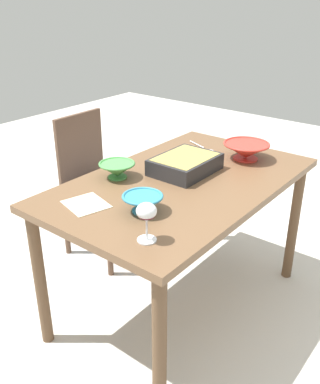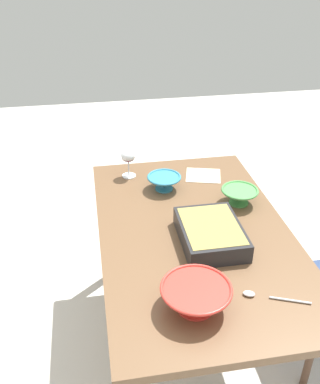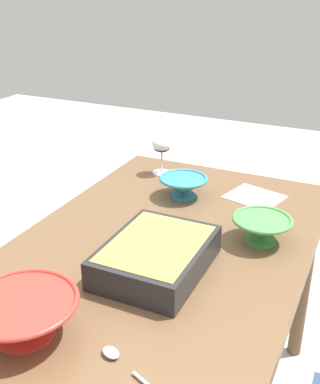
{
  "view_description": "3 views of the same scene",
  "coord_description": "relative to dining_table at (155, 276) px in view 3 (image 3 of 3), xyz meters",
  "views": [
    {
      "loc": [
        -1.59,
        -1.13,
        1.61
      ],
      "look_at": [
        -0.24,
        -0.05,
        0.8
      ],
      "focal_mm": 40.42,
      "sensor_mm": 36.0,
      "label": 1
    },
    {
      "loc": [
        1.5,
        -0.42,
        1.9
      ],
      "look_at": [
        -0.29,
        -0.11,
        0.81
      ],
      "focal_mm": 40.37,
      "sensor_mm": 36.0,
      "label": 2
    },
    {
      "loc": [
        1.09,
        0.53,
        1.51
      ],
      "look_at": [
        -0.22,
        -0.09,
        0.85
      ],
      "focal_mm": 45.38,
      "sensor_mm": 36.0,
      "label": 3
    }
  ],
  "objects": [
    {
      "name": "dining_table",
      "position": [
        0.0,
        0.0,
        0.0
      ],
      "size": [
        1.39,
        0.84,
        0.77
      ],
      "color": "brown",
      "rests_on": "ground_plane"
    },
    {
      "name": "wine_glass",
      "position": [
        -0.55,
        -0.23,
        0.2
      ],
      "size": [
        0.08,
        0.08,
        0.15
      ],
      "color": "white",
      "rests_on": "dining_table"
    },
    {
      "name": "casserole_dish",
      "position": [
        0.09,
        0.05,
        0.14
      ],
      "size": [
        0.34,
        0.25,
        0.08
      ],
      "color": "#262628",
      "rests_on": "dining_table"
    },
    {
      "name": "mixing_bowl",
      "position": [
        0.45,
        -0.11,
        0.14
      ],
      "size": [
        0.25,
        0.25,
        0.09
      ],
      "color": "red",
      "rests_on": "dining_table"
    },
    {
      "name": "small_bowl",
      "position": [
        -0.18,
        0.26,
        0.14
      ],
      "size": [
        0.18,
        0.18,
        0.08
      ],
      "color": "#4C994C",
      "rests_on": "dining_table"
    },
    {
      "name": "serving_bowl",
      "position": [
        -0.38,
        -0.07,
        0.13
      ],
      "size": [
        0.17,
        0.17,
        0.08
      ],
      "color": "teal",
      "rests_on": "dining_table"
    },
    {
      "name": "serving_spoon",
      "position": [
        0.44,
        0.14,
        0.1
      ],
      "size": [
        0.11,
        0.23,
        0.01
      ],
      "color": "silver",
      "rests_on": "dining_table"
    },
    {
      "name": "napkin",
      "position": [
        -0.48,
        0.17,
        0.09
      ],
      "size": [
        0.2,
        0.22,
        0.0
      ],
      "primitive_type": "cube",
      "rotation": [
        0.0,
        0.0,
        -0.27
      ],
      "color": "beige",
      "rests_on": "dining_table"
    }
  ]
}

